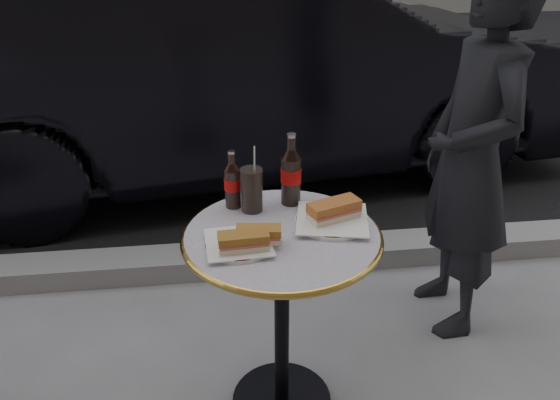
{
  "coord_description": "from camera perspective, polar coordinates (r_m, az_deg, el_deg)",
  "views": [
    {
      "loc": [
        -0.18,
        -1.43,
        1.59
      ],
      "look_at": [
        0.0,
        0.05,
        0.82
      ],
      "focal_mm": 35.0,
      "sensor_mm": 36.0,
      "label": 1
    }
  ],
  "objects": [
    {
      "name": "plate_left",
      "position": [
        1.62,
        -4.36,
        -4.65
      ],
      "size": [
        0.22,
        0.22,
        0.01
      ],
      "primitive_type": "cylinder",
      "rotation": [
        0.0,
        0.0,
        -0.1
      ],
      "color": "white",
      "rests_on": "bistro_table"
    },
    {
      "name": "pedestrian",
      "position": [
        2.26,
        19.31,
        3.98
      ],
      "size": [
        0.37,
        0.56,
        1.51
      ],
      "primitive_type": "imported",
      "rotation": [
        0.0,
        0.0,
        -1.55
      ],
      "color": "black",
      "rests_on": "ground"
    },
    {
      "name": "sandwich_left_a",
      "position": [
        1.57,
        -3.83,
        -4.43
      ],
      "size": [
        0.15,
        0.08,
        0.05
      ],
      "primitive_type": "cube",
      "rotation": [
        0.0,
        0.0,
        0.06
      ],
      "color": "#9D6628",
      "rests_on": "plate_left"
    },
    {
      "name": "sandwich_right",
      "position": [
        1.72,
        5.66,
        -1.14
      ],
      "size": [
        0.18,
        0.13,
        0.06
      ],
      "primitive_type": "cube",
      "rotation": [
        0.0,
        0.0,
        0.36
      ],
      "color": "#AF622C",
      "rests_on": "plate_right"
    },
    {
      "name": "asphalt_road",
      "position": [
        6.63,
        -5.31,
        13.26
      ],
      "size": [
        40.0,
        8.0,
        0.0
      ],
      "primitive_type": "cube",
      "color": "black",
      "rests_on": "ground"
    },
    {
      "name": "sandwich_left_b",
      "position": [
        1.6,
        -2.23,
        -3.7
      ],
      "size": [
        0.14,
        0.08,
        0.05
      ],
      "primitive_type": "cube",
      "rotation": [
        0.0,
        0.0,
        -0.11
      ],
      "color": "#A36A29",
      "rests_on": "plate_left"
    },
    {
      "name": "curb",
      "position": [
        2.8,
        -2.11,
        -6.12
      ],
      "size": [
        40.0,
        0.2,
        0.12
      ],
      "primitive_type": "cube",
      "color": "gray",
      "rests_on": "ground"
    },
    {
      "name": "cola_bottle_right",
      "position": [
        1.8,
        1.17,
        3.24
      ],
      "size": [
        0.07,
        0.07,
        0.25
      ],
      "primitive_type": null,
      "rotation": [
        0.0,
        0.0,
        0.04
      ],
      "color": "black",
      "rests_on": "bistro_table"
    },
    {
      "name": "cola_bottle_left",
      "position": [
        1.79,
        -5.0,
        2.19
      ],
      "size": [
        0.07,
        0.07,
        0.2
      ],
      "primitive_type": null,
      "rotation": [
        0.0,
        0.0,
        -0.27
      ],
      "color": "black",
      "rests_on": "bistro_table"
    },
    {
      "name": "cola_glass",
      "position": [
        1.78,
        -2.97,
        1.08
      ],
      "size": [
        0.09,
        0.09,
        0.15
      ],
      "primitive_type": "cylinder",
      "rotation": [
        0.0,
        0.0,
        0.23
      ],
      "color": "black",
      "rests_on": "bistro_table"
    },
    {
      "name": "parked_car",
      "position": [
        3.71,
        -3.57,
        13.82
      ],
      "size": [
        2.13,
        4.63,
        1.47
      ],
      "primitive_type": "imported",
      "rotation": [
        0.0,
        0.0,
        1.71
      ],
      "color": "black",
      "rests_on": "ground"
    },
    {
      "name": "bistro_table",
      "position": [
        1.89,
        0.19,
        -13.01
      ],
      "size": [
        0.62,
        0.62,
        0.73
      ],
      "primitive_type": null,
      "color": "#BAB2C4",
      "rests_on": "ground"
    },
    {
      "name": "plate_right",
      "position": [
        1.74,
        5.46,
        -2.21
      ],
      "size": [
        0.3,
        0.3,
        0.01
      ],
      "primitive_type": "cylinder",
      "rotation": [
        0.0,
        0.0,
        -0.37
      ],
      "color": "white",
      "rests_on": "bistro_table"
    }
  ]
}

